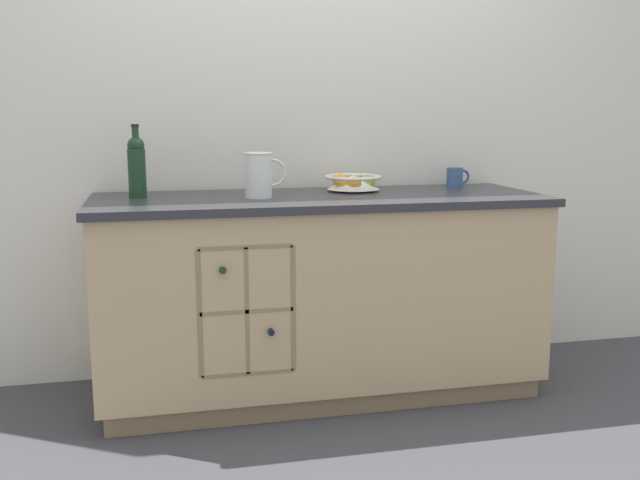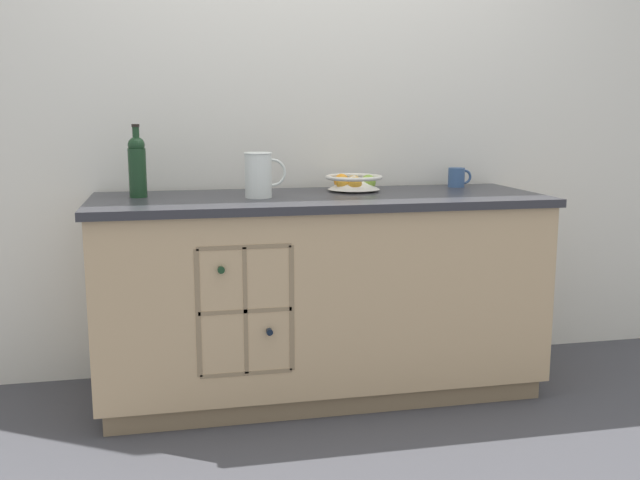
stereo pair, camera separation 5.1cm
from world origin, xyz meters
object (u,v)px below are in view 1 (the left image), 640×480
at_px(white_pitcher, 259,174).
at_px(fruit_bowl, 353,181).
at_px(standing_wine_bottle, 137,165).
at_px(ceramic_mug, 455,177).

bearing_deg(white_pitcher, fruit_bowl, 19.14).
bearing_deg(fruit_bowl, standing_wine_bottle, -177.59).
relative_size(fruit_bowl, ceramic_mug, 2.23).
relative_size(white_pitcher, ceramic_mug, 1.63).
relative_size(fruit_bowl, standing_wine_bottle, 0.85).
bearing_deg(ceramic_mug, white_pitcher, -166.35).
bearing_deg(standing_wine_bottle, fruit_bowl, 2.41).
bearing_deg(standing_wine_bottle, white_pitcher, -13.11).
bearing_deg(ceramic_mug, standing_wine_bottle, -175.25).
bearing_deg(fruit_bowl, ceramic_mug, 8.84).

